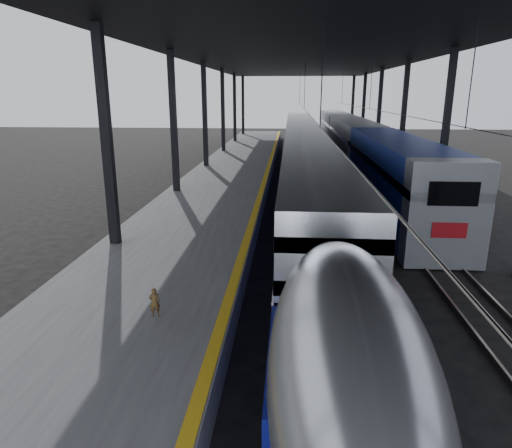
# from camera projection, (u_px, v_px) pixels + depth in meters

# --- Properties ---
(ground) EXTENTS (160.00, 160.00, 0.00)m
(ground) POSITION_uv_depth(u_px,v_px,m) (253.00, 335.00, 12.98)
(ground) COLOR black
(ground) RESTS_ON ground
(platform) EXTENTS (6.00, 80.00, 1.00)m
(platform) POSITION_uv_depth(u_px,v_px,m) (226.00, 183.00, 32.26)
(platform) COLOR #4C4C4F
(platform) RESTS_ON ground
(yellow_strip) EXTENTS (0.30, 80.00, 0.01)m
(yellow_strip) POSITION_uv_depth(u_px,v_px,m) (266.00, 177.00, 31.92)
(yellow_strip) COLOR gold
(yellow_strip) RESTS_ON platform
(rails) EXTENTS (6.52, 80.00, 0.16)m
(rails) POSITION_uv_depth(u_px,v_px,m) (340.00, 191.00, 31.81)
(rails) COLOR slate
(rails) RESTS_ON ground
(canopy) EXTENTS (18.00, 75.00, 9.47)m
(canopy) POSITION_uv_depth(u_px,v_px,m) (306.00, 54.00, 29.50)
(canopy) COLOR black
(canopy) RESTS_ON ground
(tgv_train) EXTENTS (2.84, 65.20, 4.06)m
(tgv_train) POSITION_uv_depth(u_px,v_px,m) (304.00, 159.00, 34.28)
(tgv_train) COLOR #B4B7BC
(tgv_train) RESTS_ON ground
(second_train) EXTENTS (3.08, 56.05, 4.24)m
(second_train) POSITION_uv_depth(u_px,v_px,m) (354.00, 143.00, 43.21)
(second_train) COLOR navy
(second_train) RESTS_ON ground
(child) EXTENTS (0.32, 0.25, 0.79)m
(child) POSITION_uv_depth(u_px,v_px,m) (155.00, 302.00, 11.88)
(child) COLOR #4C3619
(child) RESTS_ON platform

